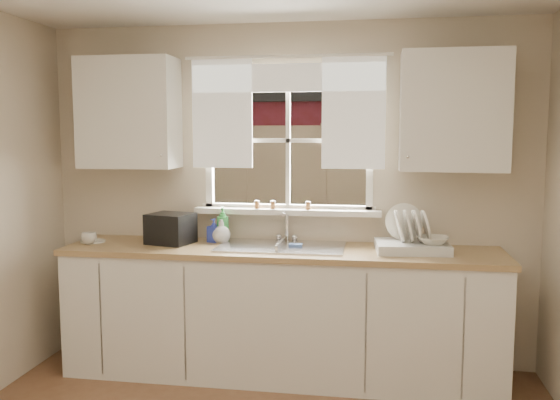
% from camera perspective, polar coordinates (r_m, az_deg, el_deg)
% --- Properties ---
extents(room_walls, '(3.62, 4.02, 2.50)m').
position_cam_1_polar(room_walls, '(2.39, -6.68, -4.86)').
color(room_walls, beige).
rests_on(room_walls, ground).
extents(window, '(1.38, 0.16, 1.06)m').
position_cam_1_polar(window, '(4.37, 0.74, 3.58)').
color(window, white).
rests_on(window, room_walls).
extents(curtains, '(1.50, 0.03, 0.81)m').
position_cam_1_polar(curtains, '(4.32, 0.65, 9.49)').
color(curtains, white).
rests_on(curtains, room_walls).
extents(base_cabinets, '(3.00, 0.62, 0.87)m').
position_cam_1_polar(base_cabinets, '(4.24, 0.07, -10.96)').
color(base_cabinets, silver).
rests_on(base_cabinets, ground).
extents(countertop, '(3.04, 0.65, 0.04)m').
position_cam_1_polar(countertop, '(4.13, 0.07, -4.92)').
color(countertop, '#9E7D4F').
rests_on(countertop, base_cabinets).
extents(upper_cabinet_left, '(0.70, 0.33, 0.80)m').
position_cam_1_polar(upper_cabinet_left, '(4.52, -14.32, 8.10)').
color(upper_cabinet_left, silver).
rests_on(upper_cabinet_left, room_walls).
extents(upper_cabinet_right, '(0.70, 0.33, 0.80)m').
position_cam_1_polar(upper_cabinet_right, '(4.18, 16.35, 8.19)').
color(upper_cabinet_right, silver).
rests_on(upper_cabinet_right, room_walls).
extents(wall_outlet, '(0.08, 0.01, 0.12)m').
position_cam_1_polar(wall_outlet, '(4.35, 12.24, -1.95)').
color(wall_outlet, beige).
rests_on(wall_outlet, room_walls).
extents(sill_jars, '(0.42, 0.04, 0.06)m').
position_cam_1_polar(sill_jars, '(4.35, -0.08, -0.48)').
color(sill_jars, brown).
rests_on(sill_jars, window).
extents(backyard, '(20.00, 10.00, 6.13)m').
position_cam_1_polar(backyard, '(10.88, 9.14, 15.65)').
color(backyard, '#335421').
rests_on(backyard, ground).
extents(sink, '(0.88, 0.52, 0.40)m').
position_cam_1_polar(sink, '(4.17, 0.14, -5.54)').
color(sink, '#B7B7BC').
rests_on(sink, countertop).
extents(dish_rack, '(0.51, 0.40, 0.31)m').
position_cam_1_polar(dish_rack, '(4.10, 12.55, -3.91)').
color(dish_rack, silver).
rests_on(dish_rack, countertop).
extents(bowl, '(0.21, 0.21, 0.05)m').
position_cam_1_polar(bowl, '(4.06, 14.50, -3.76)').
color(bowl, silver).
rests_on(bowl, dish_rack).
extents(soap_bottle_a, '(0.11, 0.11, 0.26)m').
position_cam_1_polar(soap_bottle_a, '(4.37, -5.53, -2.34)').
color(soap_bottle_a, green).
rests_on(soap_bottle_a, countertop).
extents(soap_bottle_b, '(0.10, 0.10, 0.17)m').
position_cam_1_polar(soap_bottle_b, '(4.37, -6.37, -2.91)').
color(soap_bottle_b, '#3041B7').
rests_on(soap_bottle_b, countertop).
extents(soap_bottle_c, '(0.17, 0.17, 0.17)m').
position_cam_1_polar(soap_bottle_c, '(4.34, -5.67, -3.00)').
color(soap_bottle_c, beige).
rests_on(soap_bottle_c, countertop).
extents(saucer, '(0.18, 0.18, 0.01)m').
position_cam_1_polar(saucer, '(4.57, -17.58, -3.80)').
color(saucer, beige).
rests_on(saucer, countertop).
extents(cup, '(0.12, 0.12, 0.08)m').
position_cam_1_polar(cup, '(4.48, -17.91, -3.54)').
color(cup, beige).
rests_on(cup, countertop).
extents(black_appliance, '(0.35, 0.32, 0.22)m').
position_cam_1_polar(black_appliance, '(4.36, -10.48, -2.71)').
color(black_appliance, black).
rests_on(black_appliance, countertop).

